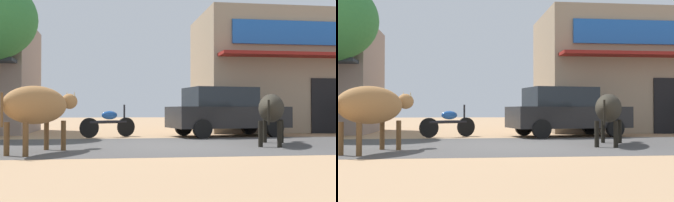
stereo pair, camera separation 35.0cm
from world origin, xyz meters
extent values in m
plane|color=tan|center=(0.00, 0.00, 0.00)|extent=(80.00, 80.00, 0.00)
cube|color=#454342|center=(0.00, 0.00, 0.00)|extent=(72.00, 5.51, 0.00)
cube|color=gray|center=(5.55, 6.99, 2.44)|extent=(6.87, 4.52, 4.89)
cube|color=blue|center=(5.55, 4.67, 3.81)|extent=(5.49, 0.10, 0.90)
cube|color=maroon|center=(5.55, 4.28, 2.93)|extent=(6.59, 0.90, 0.12)
cube|color=black|center=(6.45, 4.70, 1.05)|extent=(1.10, 0.06, 2.10)
cube|color=black|center=(2.26, 3.41, 0.65)|extent=(4.17, 2.38, 0.70)
cube|color=#1E2328|center=(1.97, 3.36, 1.32)|extent=(2.40, 1.94, 0.64)
cylinder|color=black|center=(3.37, 4.48, 0.30)|extent=(0.62, 0.28, 0.60)
cylinder|color=black|center=(3.67, 2.78, 0.30)|extent=(0.62, 0.28, 0.60)
cylinder|color=black|center=(0.85, 4.04, 0.30)|extent=(0.62, 0.28, 0.60)
cylinder|color=black|center=(1.15, 2.34, 0.30)|extent=(0.62, 0.28, 0.60)
cylinder|color=black|center=(-1.15, 3.80, 0.32)|extent=(0.61, 0.36, 0.64)
cylinder|color=black|center=(-2.35, 3.20, 0.32)|extent=(0.61, 0.36, 0.64)
cylinder|color=black|center=(-1.75, 3.50, 0.50)|extent=(1.24, 0.69, 0.10)
ellipsoid|color=#1E4C99|center=(-1.71, 3.53, 0.72)|extent=(0.61, 0.47, 0.28)
cylinder|color=black|center=(-1.21, 3.77, 0.77)|extent=(0.06, 0.06, 0.60)
ellipsoid|color=#9E6C3C|center=(-3.23, -1.54, 1.00)|extent=(1.47, 2.13, 0.80)
ellipsoid|color=#9E6C3C|center=(-2.67, -0.39, 1.10)|extent=(0.50, 0.63, 0.36)
cone|color=beige|center=(-2.74, -0.30, 1.28)|extent=(0.06, 0.06, 0.12)
cone|color=beige|center=(-2.56, -0.39, 1.28)|extent=(0.06, 0.06, 0.12)
cylinder|color=brown|center=(-3.13, -0.84, 0.33)|extent=(0.11, 0.11, 0.66)
cylinder|color=brown|center=(-2.74, -1.03, 0.33)|extent=(0.11, 0.11, 0.66)
cylinder|color=brown|center=(-3.73, -2.05, 0.33)|extent=(0.11, 0.11, 0.66)
cylinder|color=brown|center=(-3.33, -2.24, 0.33)|extent=(0.11, 0.11, 0.66)
ellipsoid|color=#2A261D|center=(2.38, -0.22, 0.94)|extent=(1.52, 2.34, 0.72)
ellipsoid|color=#2A261D|center=(2.96, 1.04, 1.03)|extent=(0.49, 0.63, 0.36)
cone|color=beige|center=(2.89, 1.13, 1.21)|extent=(0.06, 0.06, 0.12)
cone|color=beige|center=(3.07, 1.05, 1.21)|extent=(0.06, 0.06, 0.12)
cylinder|color=black|center=(2.49, 0.54, 0.32)|extent=(0.11, 0.11, 0.63)
cylinder|color=black|center=(2.89, 0.36, 0.32)|extent=(0.11, 0.11, 0.63)
cylinder|color=black|center=(1.87, -0.80, 0.32)|extent=(0.11, 0.11, 0.63)
cylinder|color=black|center=(2.27, -0.99, 0.32)|extent=(0.11, 0.11, 0.63)
cylinder|color=black|center=(1.89, -1.30, 0.84)|extent=(0.05, 0.05, 0.58)
camera|label=1|loc=(-1.80, -10.85, 0.90)|focal=46.46mm
camera|label=2|loc=(-1.45, -10.89, 0.90)|focal=46.46mm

